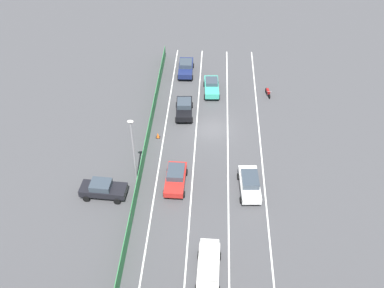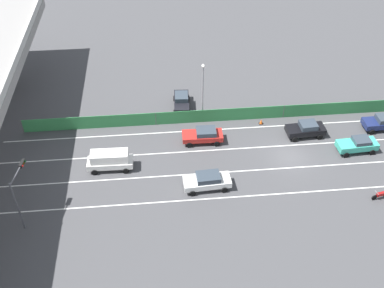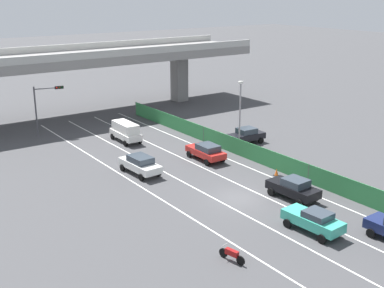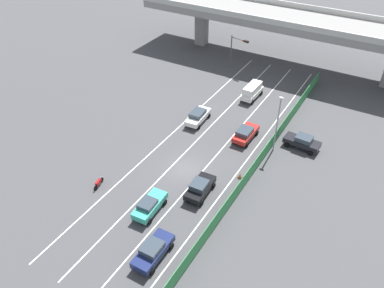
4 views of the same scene
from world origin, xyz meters
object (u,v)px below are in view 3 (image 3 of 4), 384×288
(car_van_white, at_px, (126,131))
(car_sedan_white, at_px, (140,164))
(traffic_light, at_px, (45,101))
(car_taxi_teal, at_px, (313,220))
(motorcycle, at_px, (232,254))
(car_sedan_red, at_px, (206,151))
(street_lamp, at_px, (240,110))
(parked_sedan_dark, at_px, (246,135))
(car_sedan_black, at_px, (293,188))
(traffic_cone, at_px, (276,172))

(car_van_white, distance_m, car_sedan_white, 10.30)
(car_sedan_white, bearing_deg, traffic_light, 98.20)
(car_taxi_teal, distance_m, motorcycle, 7.02)
(car_van_white, distance_m, traffic_light, 9.89)
(car_sedan_red, height_order, street_lamp, street_lamp)
(car_taxi_teal, distance_m, street_lamp, 17.86)
(car_van_white, relative_size, motorcycle, 2.42)
(car_sedan_red, bearing_deg, motorcycle, -122.26)
(parked_sedan_dark, bearing_deg, car_sedan_black, -116.76)
(car_van_white, bearing_deg, motorcycle, -104.39)
(traffic_light, xyz_separation_m, traffic_cone, (12.10, -24.34, -3.71))
(car_sedan_black, xyz_separation_m, street_lamp, (3.96, 11.23, 3.56))
(car_sedan_black, xyz_separation_m, parked_sedan_dark, (6.78, 13.44, -0.01))
(traffic_light, relative_size, street_lamp, 0.77)
(car_van_white, relative_size, street_lamp, 0.63)
(traffic_light, xyz_separation_m, street_lamp, (13.47, -17.60, 0.48))
(car_sedan_red, height_order, parked_sedan_dark, parked_sedan_dark)
(motorcycle, bearing_deg, traffic_light, 89.00)
(car_taxi_teal, distance_m, traffic_light, 34.36)
(street_lamp, bearing_deg, car_taxi_teal, -113.77)
(car_van_white, distance_m, parked_sedan_dark, 13.03)
(traffic_light, relative_size, traffic_cone, 8.73)
(car_sedan_black, height_order, parked_sedan_dark, car_sedan_black)
(car_taxi_teal, relative_size, car_sedan_white, 0.93)
(street_lamp, bearing_deg, car_sedan_red, 175.38)
(car_van_white, height_order, car_sedan_white, car_van_white)
(car_taxi_teal, relative_size, traffic_light, 0.77)
(car_sedan_black, distance_m, traffic_light, 30.51)
(car_sedan_white, distance_m, motorcycle, 16.77)
(car_sedan_white, height_order, traffic_cone, car_sedan_white)
(car_van_white, xyz_separation_m, traffic_cone, (5.99, -17.09, -0.91))
(car_sedan_black, bearing_deg, parked_sedan_dark, 63.24)
(car_sedan_red, bearing_deg, parked_sedan_dark, 15.76)
(car_sedan_white, distance_m, traffic_light, 17.31)
(car_sedan_white, bearing_deg, parked_sedan_dark, 6.07)
(car_sedan_white, bearing_deg, car_sedan_black, -59.41)
(car_sedan_black, bearing_deg, car_sedan_white, 120.59)
(car_van_white, bearing_deg, traffic_cone, -70.69)
(car_van_white, distance_m, street_lamp, 13.11)
(car_taxi_teal, height_order, street_lamp, street_lamp)
(parked_sedan_dark, bearing_deg, motorcycle, -133.20)
(car_sedan_white, bearing_deg, car_van_white, 69.02)
(car_van_white, bearing_deg, street_lamp, -54.62)
(car_van_white, height_order, motorcycle, car_van_white)
(parked_sedan_dark, bearing_deg, street_lamp, -141.82)
(car_taxi_teal, height_order, traffic_light, traffic_light)
(car_sedan_black, height_order, car_sedan_white, car_sedan_black)
(car_taxi_teal, relative_size, street_lamp, 0.59)
(car_sedan_black, relative_size, traffic_light, 0.77)
(car_taxi_teal, xyz_separation_m, parked_sedan_dark, (9.87, 18.23, 0.03))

